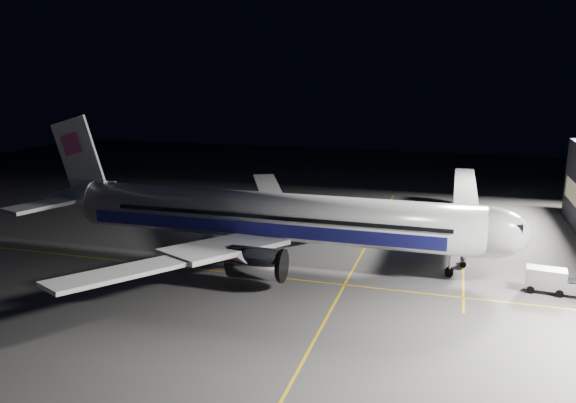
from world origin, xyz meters
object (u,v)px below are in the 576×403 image
Objects in this scene: jet_bridge at (465,201)px; airliner at (263,216)px; service_truck at (551,280)px; baggage_tug at (231,214)px; safety_cone_b at (287,241)px; safety_cone_a at (229,237)px; safety_cone_c at (224,241)px.

airliner is at bearing -141.96° from jet_bridge.
service_truck is 46.06m from baggage_tug.
service_truck reaches higher than baggage_tug.
safety_cone_b is at bearing -151.84° from jet_bridge.
safety_cone_a is at bearing 174.82° from service_truck.
baggage_tug reaches higher than safety_cone_a.
service_truck is at bearing -8.96° from safety_cone_c.
airliner is 99.51× the size of safety_cone_b.
jet_bridge is 6.72× the size of service_truck.
jet_bridge is 33.41m from safety_cone_c.
airliner reaches higher than baggage_tug.
airliner is 31.77m from service_truck.
service_truck is 39.19m from safety_cone_a.
service_truck is at bearing -67.34° from jet_bridge.
baggage_tug is 4.79× the size of safety_cone_c.
baggage_tug is 12.74m from safety_cone_c.
jet_bridge is at bearing 118.95° from service_truck.
safety_cone_b reaches higher than safety_cone_c.
safety_cone_a is at bearing -44.69° from baggage_tug.
jet_bridge is 32.71m from safety_cone_a.
jet_bridge is 34.21m from baggage_tug.
safety_cone_c is (-38.39, 6.05, -1.08)m from service_truck.
safety_cone_c is (-6.92, 4.00, -4.89)m from airliner.
safety_cone_a is 8.05m from safety_cone_b.
baggage_tug is at bearing 110.75° from safety_cone_a.
safety_cone_b is (8.03, 0.55, -0.03)m from safety_cone_a.
safety_cone_b is (11.96, -9.81, -0.39)m from baggage_tug.
safety_cone_c is (0.00, -1.74, -0.07)m from safety_cone_a.
airliner is 10.21m from safety_cone_a.
jet_bridge is at bearing 38.04° from airliner.
baggage_tug is at bearing -176.71° from jet_bridge.
jet_bridge reaches higher than baggage_tug.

